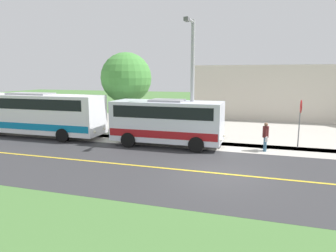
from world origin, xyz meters
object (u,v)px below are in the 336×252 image
object	(u,v)px
stop_sign	(300,116)
commercial_building	(297,91)
transit_bus_rear	(32,112)
street_light_pole	(192,78)
pedestrian_waiting	(219,133)
shuttle_bus_front	(167,120)
tree_curbside	(126,78)
pedestrian_with_bags	(266,136)

from	to	relation	value
stop_sign	commercial_building	world-z (taller)	commercial_building
transit_bus_rear	street_light_pole	xyz separation A→B (m)	(-0.41, 11.48, 2.47)
stop_sign	street_light_pole	size ratio (longest dim) A/B	0.38
stop_sign	pedestrian_waiting	bearing A→B (deg)	-73.68
transit_bus_rear	stop_sign	xyz separation A→B (m)	(-1.64, 17.74, 0.27)
pedestrian_waiting	stop_sign	xyz separation A→B (m)	(-1.33, 4.53, 1.06)
shuttle_bus_front	street_light_pole	world-z (taller)	street_light_pole
pedestrian_waiting	commercial_building	xyz separation A→B (m)	(-16.63, 5.87, 1.71)
shuttle_bus_front	stop_sign	bearing A→B (deg)	101.80
shuttle_bus_front	commercial_building	size ratio (longest dim) A/B	0.33
stop_sign	street_light_pole	bearing A→B (deg)	-78.88
shuttle_bus_front	commercial_building	distance (m)	19.20
pedestrian_waiting	stop_sign	bearing A→B (deg)	106.32
transit_bus_rear	commercial_building	distance (m)	25.53
stop_sign	commercial_building	bearing A→B (deg)	175.00
street_light_pole	tree_curbside	bearing A→B (deg)	-114.82
shuttle_bus_front	transit_bus_rear	bearing A→B (deg)	-89.83
tree_curbside	commercial_building	world-z (taller)	tree_curbside
pedestrian_with_bags	commercial_building	size ratio (longest dim) A/B	0.08
shuttle_bus_front	street_light_pole	xyz separation A→B (m)	(-0.38, 1.44, 2.59)
transit_bus_rear	street_light_pole	distance (m)	11.75
transit_bus_rear	pedestrian_waiting	size ratio (longest dim) A/B	6.42
tree_curbside	commercial_building	distance (m)	19.21
transit_bus_rear	street_light_pole	world-z (taller)	street_light_pole
pedestrian_with_bags	tree_curbside	bearing A→B (deg)	-104.87
pedestrian_waiting	stop_sign	distance (m)	4.84
stop_sign	tree_curbside	bearing A→B (deg)	-96.32
street_light_pole	pedestrian_waiting	bearing A→B (deg)	86.81
stop_sign	tree_curbside	world-z (taller)	tree_curbside
street_light_pole	tree_curbside	size ratio (longest dim) A/B	1.26
street_light_pole	commercial_building	world-z (taller)	street_light_pole
pedestrian_with_bags	street_light_pole	world-z (taller)	street_light_pole
stop_sign	shuttle_bus_front	bearing A→B (deg)	-78.20
pedestrian_with_bags	pedestrian_waiting	bearing A→B (deg)	-89.64
stop_sign	pedestrian_with_bags	bearing A→B (deg)	-55.39
shuttle_bus_front	commercial_building	bearing A→B (deg)	151.86
transit_bus_rear	stop_sign	distance (m)	17.81
shuttle_bus_front	tree_curbside	xyz separation A→B (m)	(-2.91, -4.03, 2.51)
stop_sign	tree_curbside	xyz separation A→B (m)	(-1.30, -11.73, 2.12)
shuttle_bus_front	pedestrian_waiting	xyz separation A→B (m)	(-0.28, 3.17, -0.67)
tree_curbside	stop_sign	bearing A→B (deg)	83.68
pedestrian_waiting	street_light_pole	world-z (taller)	street_light_pole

